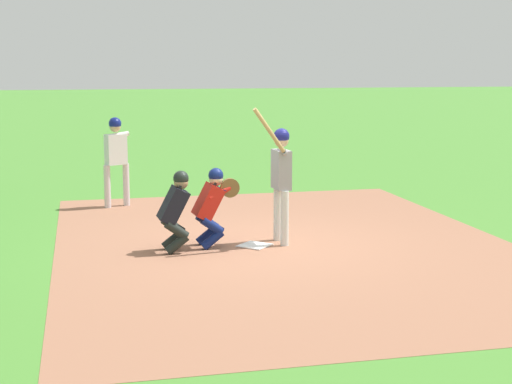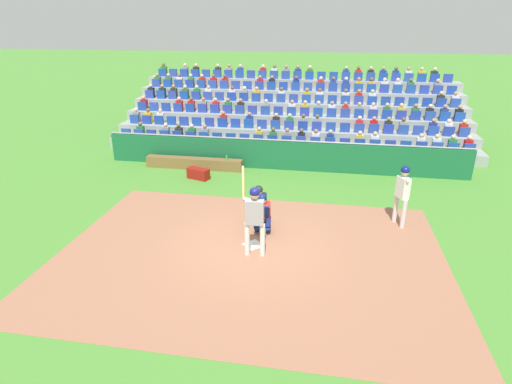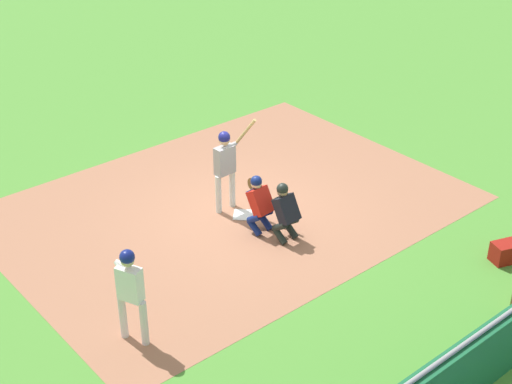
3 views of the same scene
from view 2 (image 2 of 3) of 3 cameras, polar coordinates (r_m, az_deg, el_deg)
ground_plane at (r=11.05m, az=-0.39°, el=-7.40°), size 160.00×160.00×0.00m
infield_dirt_patch at (r=10.63m, az=-0.88°, el=-8.69°), size 9.77×7.20×0.01m
home_plate_marker at (r=11.04m, az=-0.39°, el=-7.32°), size 0.62×0.62×0.02m
batter_at_plate at (r=10.10m, az=-0.24°, el=-2.97°), size 0.69×0.69×2.21m
catcher_crouching at (r=11.29m, az=0.84°, el=-2.68°), size 0.49×0.73×1.27m
home_plate_umpire at (r=11.85m, az=0.42°, el=-1.50°), size 0.48×0.50×1.27m
dugout_wall at (r=16.61m, az=3.51°, el=5.13°), size 14.41×0.24×1.22m
dugout_bench at (r=16.93m, az=-8.54°, el=3.95°), size 3.96×0.40×0.44m
water_bottle_on_bench at (r=16.40m, az=-4.07°, el=4.75°), size 0.07×0.07×0.21m
equipment_duffel_bag at (r=15.77m, az=-7.98°, el=2.54°), size 0.92×0.62×0.41m
on_deck_batter at (r=12.40m, az=19.61°, el=0.33°), size 0.37×0.56×1.81m
bleacher_stand at (r=21.80m, az=5.24°, el=10.38°), size 16.67×6.08×3.40m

